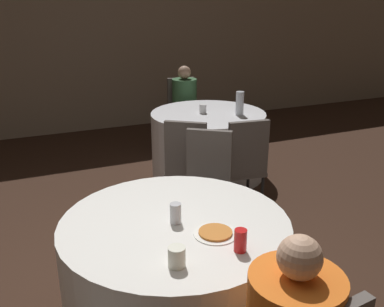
{
  "coord_description": "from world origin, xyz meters",
  "views": [
    {
      "loc": [
        -0.59,
        -2.09,
        1.98
      ],
      "look_at": [
        0.62,
        0.76,
        0.85
      ],
      "focal_mm": 40.0,
      "sensor_mm": 36.0,
      "label": 1
    }
  ],
  "objects_px": {
    "chair_far_north": "(183,107)",
    "chair_far_southwest": "(188,161)",
    "soda_can_red": "(240,240)",
    "table_near": "(176,275)",
    "pizza_plate_near": "(215,233)",
    "chair_near_northeast": "(207,178)",
    "chair_far_south": "(244,160)",
    "bottle_far": "(240,103)",
    "soda_can_silver": "(176,213)",
    "person_green_jacket": "(186,109)",
    "table_far": "(208,144)"
  },
  "relations": [
    {
      "from": "chair_far_north",
      "to": "chair_far_southwest",
      "type": "height_order",
      "value": "same"
    },
    {
      "from": "chair_far_southwest",
      "to": "soda_can_red",
      "type": "relative_size",
      "value": 7.9
    },
    {
      "from": "table_near",
      "to": "pizza_plate_near",
      "type": "distance_m",
      "value": 0.47
    },
    {
      "from": "chair_near_northeast",
      "to": "chair_far_south",
      "type": "height_order",
      "value": "same"
    },
    {
      "from": "bottle_far",
      "to": "pizza_plate_near",
      "type": "bearing_deg",
      "value": -121.92
    },
    {
      "from": "chair_far_south",
      "to": "chair_far_southwest",
      "type": "bearing_deg",
      "value": 165.82
    },
    {
      "from": "chair_far_southwest",
      "to": "bottle_far",
      "type": "relative_size",
      "value": 3.68
    },
    {
      "from": "table_near",
      "to": "bottle_far",
      "type": "bearing_deg",
      "value": 52.43
    },
    {
      "from": "soda_can_silver",
      "to": "bottle_far",
      "type": "bearing_deg",
      "value": 52.66
    },
    {
      "from": "person_green_jacket",
      "to": "pizza_plate_near",
      "type": "xyz_separation_m",
      "value": [
        -1.2,
        -3.35,
        0.18
      ]
    },
    {
      "from": "chair_near_northeast",
      "to": "soda_can_silver",
      "type": "xyz_separation_m",
      "value": [
        -0.63,
        -0.92,
        0.25
      ]
    },
    {
      "from": "table_near",
      "to": "chair_far_south",
      "type": "bearing_deg",
      "value": 45.53
    },
    {
      "from": "table_far",
      "to": "chair_near_northeast",
      "type": "xyz_separation_m",
      "value": [
        -0.63,
        -1.32,
        0.19
      ]
    },
    {
      "from": "chair_far_southwest",
      "to": "chair_far_north",
      "type": "bearing_deg",
      "value": 104.65
    },
    {
      "from": "chair_far_southwest",
      "to": "soda_can_silver",
      "type": "bearing_deg",
      "value": -79.85
    },
    {
      "from": "chair_near_northeast",
      "to": "bottle_far",
      "type": "height_order",
      "value": "bottle_far"
    },
    {
      "from": "soda_can_red",
      "to": "bottle_far",
      "type": "bearing_deg",
      "value": 61.02
    },
    {
      "from": "chair_far_north",
      "to": "chair_far_southwest",
      "type": "xyz_separation_m",
      "value": [
        -0.74,
        -1.95,
        0.0
      ]
    },
    {
      "from": "soda_can_red",
      "to": "bottle_far",
      "type": "xyz_separation_m",
      "value": [
        1.35,
        2.44,
        0.07
      ]
    },
    {
      "from": "chair_near_northeast",
      "to": "soda_can_red",
      "type": "relative_size",
      "value": 7.9
    },
    {
      "from": "bottle_far",
      "to": "chair_far_north",
      "type": "bearing_deg",
      "value": 97.73
    },
    {
      "from": "table_far",
      "to": "chair_near_northeast",
      "type": "relative_size",
      "value": 1.37
    },
    {
      "from": "person_green_jacket",
      "to": "bottle_far",
      "type": "xyz_separation_m",
      "value": [
        0.19,
        -1.12,
        0.3
      ]
    },
    {
      "from": "table_near",
      "to": "chair_near_northeast",
      "type": "xyz_separation_m",
      "value": [
        0.63,
        0.9,
        0.19
      ]
    },
    {
      "from": "bottle_far",
      "to": "person_green_jacket",
      "type": "bearing_deg",
      "value": 99.76
    },
    {
      "from": "chair_far_southwest",
      "to": "bottle_far",
      "type": "distance_m",
      "value": 1.17
    },
    {
      "from": "table_near",
      "to": "person_green_jacket",
      "type": "height_order",
      "value": "person_green_jacket"
    },
    {
      "from": "table_near",
      "to": "chair_near_northeast",
      "type": "relative_size",
      "value": 1.41
    },
    {
      "from": "table_near",
      "to": "chair_far_southwest",
      "type": "relative_size",
      "value": 1.41
    },
    {
      "from": "soda_can_red",
      "to": "pizza_plate_near",
      "type": "bearing_deg",
      "value": 102.45
    },
    {
      "from": "person_green_jacket",
      "to": "table_far",
      "type": "bearing_deg",
      "value": 90.0
    },
    {
      "from": "table_far",
      "to": "chair_far_south",
      "type": "xyz_separation_m",
      "value": [
        -0.13,
        -1.07,
        0.19
      ]
    },
    {
      "from": "pizza_plate_near",
      "to": "soda_can_silver",
      "type": "relative_size",
      "value": 2.01
    },
    {
      "from": "pizza_plate_near",
      "to": "bottle_far",
      "type": "bearing_deg",
      "value": 58.08
    },
    {
      "from": "chair_far_southwest",
      "to": "soda_can_silver",
      "type": "relative_size",
      "value": 7.9
    },
    {
      "from": "table_far",
      "to": "chair_far_north",
      "type": "relative_size",
      "value": 1.37
    },
    {
      "from": "chair_far_north",
      "to": "soda_can_red",
      "type": "bearing_deg",
      "value": 78.46
    },
    {
      "from": "pizza_plate_near",
      "to": "table_far",
      "type": "bearing_deg",
      "value": 65.69
    },
    {
      "from": "chair_far_south",
      "to": "chair_far_north",
      "type": "bearing_deg",
      "value": 90.47
    },
    {
      "from": "table_near",
      "to": "table_far",
      "type": "xyz_separation_m",
      "value": [
        1.26,
        2.22,
        0.0
      ]
    },
    {
      "from": "table_far",
      "to": "soda_can_silver",
      "type": "distance_m",
      "value": 2.61
    },
    {
      "from": "pizza_plate_near",
      "to": "bottle_far",
      "type": "xyz_separation_m",
      "value": [
        1.39,
        2.24,
        0.12
      ]
    },
    {
      "from": "table_far",
      "to": "soda_can_red",
      "type": "xyz_separation_m",
      "value": [
        -1.06,
        -2.65,
        0.44
      ]
    },
    {
      "from": "chair_far_southwest",
      "to": "person_green_jacket",
      "type": "height_order",
      "value": "person_green_jacket"
    },
    {
      "from": "chair_far_southwest",
      "to": "person_green_jacket",
      "type": "relative_size",
      "value": 0.84
    },
    {
      "from": "pizza_plate_near",
      "to": "soda_can_red",
      "type": "bearing_deg",
      "value": -77.55
    },
    {
      "from": "chair_far_south",
      "to": "soda_can_silver",
      "type": "bearing_deg",
      "value": -127.1
    },
    {
      "from": "pizza_plate_near",
      "to": "soda_can_red",
      "type": "distance_m",
      "value": 0.21
    },
    {
      "from": "person_green_jacket",
      "to": "chair_near_northeast",
      "type": "bearing_deg",
      "value": 78.0
    },
    {
      "from": "table_near",
      "to": "chair_far_southwest",
      "type": "distance_m",
      "value": 1.5
    }
  ]
}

